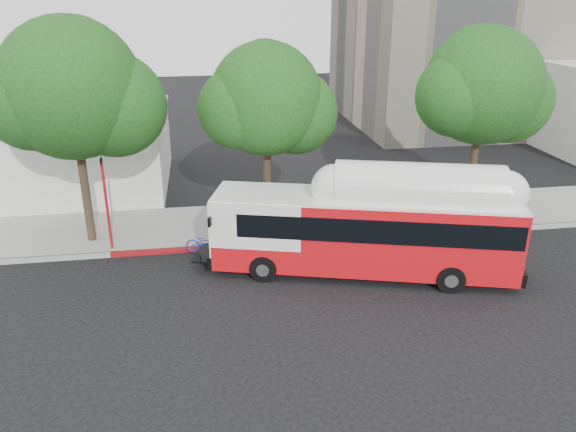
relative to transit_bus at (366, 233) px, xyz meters
name	(u,v)px	position (x,y,z in m)	size (l,w,h in m)	color
ground	(313,286)	(-2.22, -0.78, -1.73)	(120.00, 120.00, 0.00)	black
sidewalk	(287,221)	(-2.22, 5.72, -1.66)	(60.00, 5.00, 0.15)	gray
curb_strip	(296,243)	(-2.22, 3.12, -1.66)	(60.00, 0.30, 0.15)	gray
red_curb_segment	(228,247)	(-5.22, 3.12, -1.65)	(10.00, 0.32, 0.16)	maroon
street_tree_left	(84,94)	(-10.75, 4.78, 4.87)	(6.67, 5.80, 9.74)	#2D2116
street_tree_mid	(275,103)	(-2.82, 5.28, 4.17)	(5.75, 5.00, 8.62)	#2D2116
street_tree_right	(491,90)	(7.22, 5.08, 4.52)	(6.21, 5.40, 9.18)	#2D2116
low_commercial_bldg	(21,151)	(-16.22, 13.22, 0.42)	(16.20, 10.20, 4.25)	silver
transit_bus	(366,233)	(0.00, 0.00, 0.00)	(12.65, 5.63, 3.71)	red
signal_pole	(107,205)	(-10.21, 3.60, 0.43)	(0.12, 0.40, 4.21)	red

